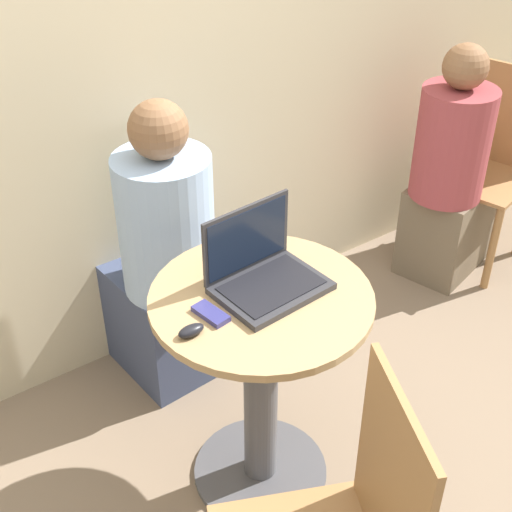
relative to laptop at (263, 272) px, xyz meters
name	(u,v)px	position (x,y,z in m)	size (l,w,h in m)	color
ground_plane	(260,472)	(-0.03, -0.04, -0.81)	(12.00, 12.00, 0.00)	#7F6B56
back_wall	(104,27)	(-0.03, 0.83, 0.49)	(7.00, 0.05, 2.60)	beige
round_table	(261,369)	(-0.03, -0.04, -0.33)	(0.64, 0.64, 0.76)	#4C4C51
laptop	(263,272)	(0.00, 0.00, 0.00)	(0.32, 0.25, 0.23)	#2D2D33
cell_phone	(211,314)	(-0.20, -0.03, -0.04)	(0.07, 0.12, 0.02)	navy
computer_mouse	(191,331)	(-0.28, -0.07, -0.03)	(0.07, 0.04, 0.03)	black
person_seated	(162,269)	(-0.02, 0.60, -0.33)	(0.35, 0.52, 1.15)	#3D4766
chair_background	(489,166)	(1.62, 0.45, -0.35)	(0.49, 0.49, 0.91)	#9E7042
person_background	(451,184)	(1.36, 0.45, -0.35)	(0.51, 0.40, 1.10)	brown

